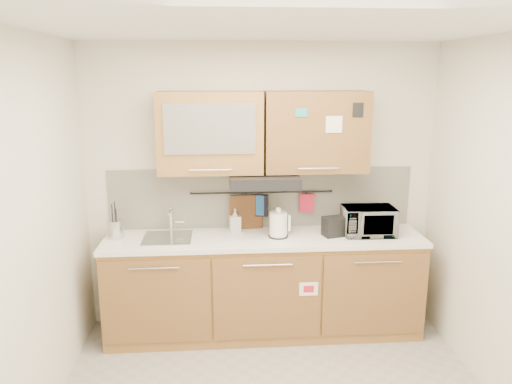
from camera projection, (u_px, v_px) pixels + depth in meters
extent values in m
plane|color=white|center=(284.00, 25.00, 2.87)|extent=(3.20, 3.20, 0.00)
plane|color=silver|center=(261.00, 187.00, 4.63)|extent=(3.20, 0.00, 3.20)
plane|color=silver|center=(22.00, 246.00, 3.05)|extent=(0.00, 3.00, 3.00)
cube|color=#A8723B|center=(264.00, 286.00, 4.53)|extent=(2.80, 0.60, 0.88)
cube|color=black|center=(264.00, 325.00, 4.62)|extent=(2.80, 0.54, 0.10)
cube|color=olive|center=(156.00, 302.00, 4.16)|extent=(0.91, 0.02, 0.74)
cylinder|color=silver|center=(154.00, 268.00, 4.06)|extent=(0.41, 0.01, 0.01)
cube|color=olive|center=(267.00, 298.00, 4.22)|extent=(0.91, 0.02, 0.74)
cylinder|color=silver|center=(268.00, 265.00, 4.13)|extent=(0.41, 0.01, 0.01)
cube|color=olive|center=(375.00, 295.00, 4.29)|extent=(0.91, 0.02, 0.74)
cylinder|color=silver|center=(378.00, 262.00, 4.20)|extent=(0.41, 0.01, 0.01)
cube|color=white|center=(264.00, 239.00, 4.42)|extent=(2.82, 0.62, 0.04)
cube|color=silver|center=(261.00, 198.00, 4.64)|extent=(2.80, 0.02, 0.56)
cube|color=#A8723B|center=(210.00, 133.00, 4.30)|extent=(0.90, 0.35, 0.70)
cube|color=silver|center=(210.00, 129.00, 4.11)|extent=(0.76, 0.02, 0.42)
cube|color=olive|center=(316.00, 132.00, 4.37)|extent=(0.90, 0.35, 0.70)
cube|color=white|center=(334.00, 124.00, 4.18)|extent=(0.14, 0.00, 0.14)
cube|color=black|center=(264.00, 180.00, 4.36)|extent=(0.60, 0.46, 0.10)
cube|color=silver|center=(168.00, 239.00, 4.36)|extent=(0.42, 0.40, 0.03)
cylinder|color=silver|center=(171.00, 220.00, 4.49)|extent=(0.03, 0.03, 0.24)
cylinder|color=silver|center=(170.00, 212.00, 4.39)|extent=(0.02, 0.18, 0.02)
cylinder|color=black|center=(262.00, 192.00, 4.59)|extent=(1.30, 0.02, 0.02)
cylinder|color=silver|center=(116.00, 229.00, 4.35)|extent=(0.14, 0.14, 0.16)
cylinder|color=black|center=(113.00, 221.00, 4.34)|extent=(0.01, 0.01, 0.30)
cylinder|color=black|center=(117.00, 224.00, 4.32)|extent=(0.01, 0.01, 0.27)
cylinder|color=black|center=(116.00, 220.00, 4.35)|extent=(0.01, 0.01, 0.33)
cylinder|color=black|center=(113.00, 226.00, 4.32)|extent=(0.01, 0.01, 0.24)
cylinder|color=white|center=(278.00, 225.00, 4.38)|extent=(0.17, 0.17, 0.22)
sphere|color=white|center=(278.00, 210.00, 4.35)|extent=(0.05, 0.05, 0.05)
cube|color=white|center=(289.00, 223.00, 4.40)|extent=(0.02, 0.03, 0.14)
cylinder|color=black|center=(278.00, 236.00, 4.40)|extent=(0.17, 0.17, 0.01)
cube|color=black|center=(336.00, 226.00, 4.42)|extent=(0.25, 0.19, 0.17)
cube|color=black|center=(332.00, 218.00, 4.39)|extent=(0.09, 0.11, 0.01)
cube|color=black|center=(340.00, 217.00, 4.42)|extent=(0.09, 0.11, 0.01)
imported|color=#999999|center=(368.00, 221.00, 4.44)|extent=(0.46, 0.31, 0.25)
imported|color=#999999|center=(235.00, 220.00, 4.55)|extent=(0.11, 0.11, 0.21)
cube|color=brown|center=(246.00, 215.00, 4.61)|extent=(0.31, 0.05, 0.38)
cube|color=#215397|center=(258.00, 205.00, 4.60)|extent=(0.12, 0.07, 0.19)
cube|color=black|center=(261.00, 206.00, 4.60)|extent=(0.13, 0.07, 0.20)
cube|color=red|center=(307.00, 203.00, 4.63)|extent=(0.14, 0.04, 0.17)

